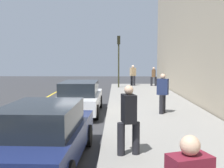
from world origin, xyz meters
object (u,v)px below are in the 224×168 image
object	(u,v)px
pedestrian_navy_coat	(163,92)
traffic_light_pole	(119,53)
pedestrian_black_coat	(129,118)
parked_car_white	(80,97)
pedestrian_tan_coat	(133,75)
parked_car_navy	(44,135)
pedestrian_brown_coat	(154,76)

from	to	relation	value
pedestrian_navy_coat	traffic_light_pole	size ratio (longest dim) A/B	0.41
pedestrian_black_coat	traffic_light_pole	bearing A→B (deg)	0.34
parked_car_white	pedestrian_navy_coat	distance (m)	3.82
parked_car_white	pedestrian_tan_coat	world-z (taller)	pedestrian_tan_coat
parked_car_navy	pedestrian_black_coat	size ratio (longest dim) A/B	2.67
pedestrian_black_coat	pedestrian_navy_coat	bearing A→B (deg)	-17.80
pedestrian_black_coat	traffic_light_pole	world-z (taller)	traffic_light_pole
parked_car_navy	pedestrian_tan_coat	xyz separation A→B (m)	(18.85, -3.25, 0.37)
parked_car_white	pedestrian_tan_coat	size ratio (longest dim) A/B	2.55
parked_car_white	pedestrian_tan_coat	xyz separation A→B (m)	(12.39, -3.21, 0.37)
pedestrian_brown_coat	pedestrian_navy_coat	bearing A→B (deg)	174.17
pedestrian_tan_coat	pedestrian_navy_coat	bearing A→B (deg)	-177.66
parked_car_white	traffic_light_pole	distance (m)	11.04
parked_car_navy	traffic_light_pole	size ratio (longest dim) A/B	1.09
parked_car_navy	pedestrian_black_coat	world-z (taller)	pedestrian_black_coat
pedestrian_brown_coat	pedestrian_black_coat	distance (m)	18.34
parked_car_white	pedestrian_brown_coat	distance (m)	13.01
traffic_light_pole	pedestrian_navy_coat	bearing A→B (deg)	-170.72
parked_car_navy	pedestrian_tan_coat	bearing A→B (deg)	-9.77
pedestrian_black_coat	pedestrian_navy_coat	world-z (taller)	pedestrian_navy_coat
parked_car_white	pedestrian_navy_coat	xyz separation A→B (m)	(-0.66, -3.75, 0.33)
pedestrian_brown_coat	pedestrian_tan_coat	bearing A→B (deg)	77.69
parked_car_navy	pedestrian_navy_coat	size ratio (longest dim) A/B	2.67
pedestrian_tan_coat	pedestrian_black_coat	size ratio (longest dim) A/B	1.05
pedestrian_brown_coat	traffic_light_pole	bearing A→B (deg)	113.52
parked_car_navy	parked_car_white	bearing A→B (deg)	-0.29
parked_car_navy	pedestrian_brown_coat	world-z (taller)	pedestrian_brown_coat
pedestrian_tan_coat	pedestrian_navy_coat	xyz separation A→B (m)	(-13.05, -0.53, -0.04)
parked_car_white	pedestrian_black_coat	world-z (taller)	pedestrian_black_coat
pedestrian_brown_coat	pedestrian_navy_coat	xyz separation A→B (m)	(-12.65, 1.29, 0.05)
parked_car_white	pedestrian_black_coat	size ratio (longest dim) A/B	2.68
pedestrian_brown_coat	parked_car_navy	bearing A→B (deg)	164.64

